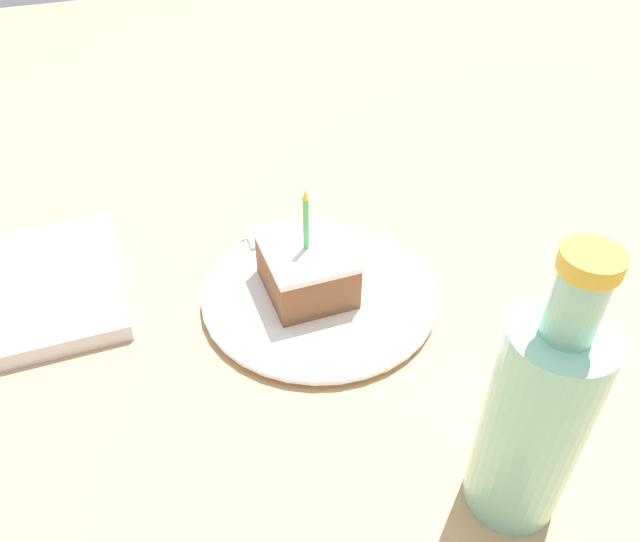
% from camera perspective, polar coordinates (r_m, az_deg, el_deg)
% --- Properties ---
extents(ground_plane, '(2.40, 2.40, 0.04)m').
position_cam_1_polar(ground_plane, '(0.70, -1.48, -4.12)').
color(ground_plane, tan).
rests_on(ground_plane, ground).
extents(plate, '(0.26, 0.26, 0.01)m').
position_cam_1_polar(plate, '(0.68, 0.00, -2.19)').
color(plate, white).
rests_on(plate, ground_plane).
extents(cake_slice, '(0.09, 0.10, 0.13)m').
position_cam_1_polar(cake_slice, '(0.66, -1.23, 0.26)').
color(cake_slice, brown).
rests_on(cake_slice, plate).
extents(fork, '(0.03, 0.17, 0.00)m').
position_cam_1_polar(fork, '(0.71, -4.94, 0.87)').
color(fork, silver).
rests_on(fork, plate).
extents(bottle, '(0.07, 0.07, 0.25)m').
position_cam_1_polar(bottle, '(0.48, 19.09, -12.50)').
color(bottle, '#8CD1B2').
rests_on(bottle, ground_plane).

